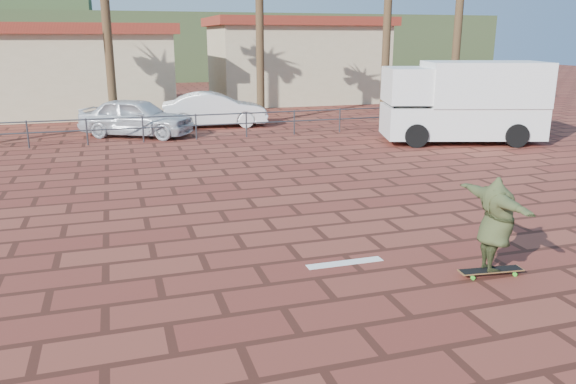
# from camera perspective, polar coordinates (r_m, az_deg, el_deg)

# --- Properties ---
(ground) EXTENTS (120.00, 120.00, 0.00)m
(ground) POSITION_cam_1_polar(r_m,az_deg,el_deg) (10.84, -0.10, -5.31)
(ground) COLOR brown
(ground) RESTS_ON ground
(paint_stripe) EXTENTS (1.40, 0.22, 0.01)m
(paint_stripe) POSITION_cam_1_polar(r_m,az_deg,el_deg) (10.02, 5.80, -7.17)
(paint_stripe) COLOR white
(paint_stripe) RESTS_ON ground
(guardrail) EXTENTS (24.06, 0.06, 1.00)m
(guardrail) POSITION_cam_1_polar(r_m,az_deg,el_deg) (22.12, -9.35, 7.01)
(guardrail) COLOR #47494F
(guardrail) RESTS_ON ground
(building_west) EXTENTS (12.60, 7.60, 4.50)m
(building_west) POSITION_cam_1_polar(r_m,az_deg,el_deg) (31.88, -23.09, 11.42)
(building_west) COLOR beige
(building_west) RESTS_ON ground
(building_east) EXTENTS (10.60, 6.60, 5.00)m
(building_east) POSITION_cam_1_polar(r_m,az_deg,el_deg) (35.46, 0.88, 13.31)
(building_east) COLOR beige
(building_east) RESTS_ON ground
(hill_front) EXTENTS (70.00, 18.00, 6.00)m
(hill_front) POSITION_cam_1_polar(r_m,az_deg,el_deg) (59.77, -14.79, 14.13)
(hill_front) COLOR #384C28
(hill_front) RESTS_ON ground
(longboard) EXTENTS (1.12, 0.36, 0.11)m
(longboard) POSITION_cam_1_polar(r_m,az_deg,el_deg) (10.03, 19.90, -7.51)
(longboard) COLOR olive
(longboard) RESTS_ON ground
(skateboarder) EXTENTS (0.65, 1.98, 1.59)m
(skateboarder) POSITION_cam_1_polar(r_m,az_deg,el_deg) (9.75, 20.34, -3.09)
(skateboarder) COLOR #3A4324
(skateboarder) RESTS_ON longboard
(campervan) EXTENTS (6.20, 3.95, 2.98)m
(campervan) POSITION_cam_1_polar(r_m,az_deg,el_deg) (22.27, 17.40, 8.88)
(campervan) COLOR white
(campervan) RESTS_ON ground
(car_silver) EXTENTS (4.82, 3.76, 1.53)m
(car_silver) POSITION_cam_1_polar(r_m,az_deg,el_deg) (23.41, -15.13, 7.35)
(car_silver) COLOR silver
(car_silver) RESTS_ON ground
(car_white) EXTENTS (4.71, 2.10, 1.50)m
(car_white) POSITION_cam_1_polar(r_m,az_deg,el_deg) (25.36, -7.44, 8.30)
(car_white) COLOR white
(car_white) RESTS_ON ground
(street_sign) EXTENTS (0.38, 0.19, 1.97)m
(street_sign) POSITION_cam_1_polar(r_m,az_deg,el_deg) (25.46, 19.20, 9.03)
(street_sign) COLOR gray
(street_sign) RESTS_ON ground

